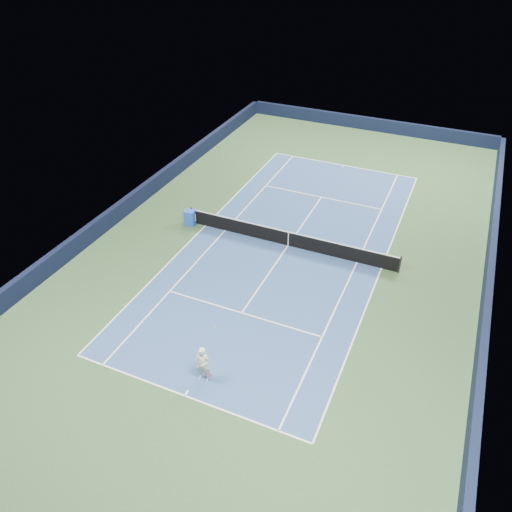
% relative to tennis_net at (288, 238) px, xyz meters
% --- Properties ---
extents(ground, '(40.00, 40.00, 0.00)m').
position_rel_tennis_net_xyz_m(ground, '(0.00, 0.00, -0.50)').
color(ground, '#2E4D2A').
rests_on(ground, ground).
extents(wall_far, '(22.00, 0.35, 1.10)m').
position_rel_tennis_net_xyz_m(wall_far, '(0.00, 19.82, 0.05)').
color(wall_far, black).
rests_on(wall_far, ground).
extents(wall_right, '(0.35, 40.00, 1.10)m').
position_rel_tennis_net_xyz_m(wall_right, '(10.82, 0.00, 0.05)').
color(wall_right, black).
rests_on(wall_right, ground).
extents(wall_left, '(0.35, 40.00, 1.10)m').
position_rel_tennis_net_xyz_m(wall_left, '(-10.82, 0.00, 0.05)').
color(wall_left, black).
rests_on(wall_left, ground).
extents(court_surface, '(10.97, 23.77, 0.01)m').
position_rel_tennis_net_xyz_m(court_surface, '(0.00, 0.00, -0.50)').
color(court_surface, navy).
rests_on(court_surface, ground).
extents(baseline_far, '(10.97, 0.08, 0.00)m').
position_rel_tennis_net_xyz_m(baseline_far, '(0.00, 11.88, -0.50)').
color(baseline_far, white).
rests_on(baseline_far, ground).
extents(baseline_near, '(10.97, 0.08, 0.00)m').
position_rel_tennis_net_xyz_m(baseline_near, '(0.00, -11.88, -0.50)').
color(baseline_near, white).
rests_on(baseline_near, ground).
extents(sideline_doubles_right, '(0.08, 23.77, 0.00)m').
position_rel_tennis_net_xyz_m(sideline_doubles_right, '(5.49, 0.00, -0.50)').
color(sideline_doubles_right, white).
rests_on(sideline_doubles_right, ground).
extents(sideline_doubles_left, '(0.08, 23.77, 0.00)m').
position_rel_tennis_net_xyz_m(sideline_doubles_left, '(-5.49, 0.00, -0.50)').
color(sideline_doubles_left, white).
rests_on(sideline_doubles_left, ground).
extents(sideline_singles_right, '(0.08, 23.77, 0.00)m').
position_rel_tennis_net_xyz_m(sideline_singles_right, '(4.12, 0.00, -0.50)').
color(sideline_singles_right, white).
rests_on(sideline_singles_right, ground).
extents(sideline_singles_left, '(0.08, 23.77, 0.00)m').
position_rel_tennis_net_xyz_m(sideline_singles_left, '(-4.12, 0.00, -0.50)').
color(sideline_singles_left, white).
rests_on(sideline_singles_left, ground).
extents(service_line_far, '(8.23, 0.08, 0.00)m').
position_rel_tennis_net_xyz_m(service_line_far, '(0.00, 6.40, -0.50)').
color(service_line_far, white).
rests_on(service_line_far, ground).
extents(service_line_near, '(8.23, 0.08, 0.00)m').
position_rel_tennis_net_xyz_m(service_line_near, '(0.00, -6.40, -0.50)').
color(service_line_near, white).
rests_on(service_line_near, ground).
extents(center_service_line, '(0.08, 12.80, 0.00)m').
position_rel_tennis_net_xyz_m(center_service_line, '(0.00, 0.00, -0.50)').
color(center_service_line, white).
rests_on(center_service_line, ground).
extents(center_mark_far, '(0.08, 0.30, 0.00)m').
position_rel_tennis_net_xyz_m(center_mark_far, '(0.00, 11.73, -0.50)').
color(center_mark_far, white).
rests_on(center_mark_far, ground).
extents(center_mark_near, '(0.08, 0.30, 0.00)m').
position_rel_tennis_net_xyz_m(center_mark_near, '(0.00, -11.73, -0.50)').
color(center_mark_near, white).
rests_on(center_mark_near, ground).
extents(tennis_net, '(12.90, 0.10, 1.07)m').
position_rel_tennis_net_xyz_m(tennis_net, '(0.00, 0.00, 0.00)').
color(tennis_net, black).
rests_on(tennis_net, ground).
extents(sponsor_cube, '(0.69, 0.65, 1.00)m').
position_rel_tennis_net_xyz_m(sponsor_cube, '(-6.40, -0.27, -0.00)').
color(sponsor_cube, blue).
rests_on(sponsor_cube, ground).
extents(tennis_player, '(0.82, 1.28, 2.22)m').
position_rel_tennis_net_xyz_m(tennis_player, '(0.31, -10.78, 0.37)').
color(tennis_player, silver).
rests_on(tennis_player, ground).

